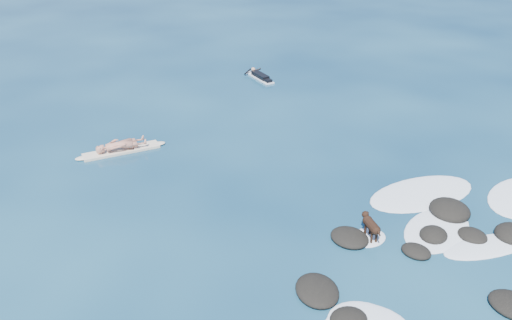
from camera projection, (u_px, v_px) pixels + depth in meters
ground at (341, 242)px, 15.77m from camera, size 160.00×160.00×0.00m
reef_rocks at (423, 274)px, 14.39m from camera, size 10.12×5.91×0.50m
breaking_foam at (406, 258)px, 15.13m from camera, size 15.26×6.02×0.12m
standing_surfer_rig at (119, 133)px, 20.43m from camera, size 3.31×1.02×1.89m
paddling_surfer_rig at (260, 76)px, 27.91m from camera, size 0.98×2.20×0.38m
dog at (371, 225)px, 15.71m from camera, size 0.51×1.08×0.71m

